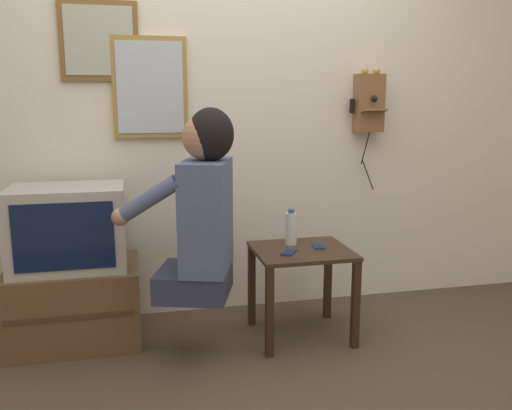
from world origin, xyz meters
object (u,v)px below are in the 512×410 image
Objects in this scene: wall_mirror at (150,88)px; cell_phone_spare at (318,246)px; wall_phone_antique at (369,103)px; television at (68,227)px; cell_phone_held at (289,252)px; person at (202,207)px; water_bottle at (291,228)px; framed_picture at (99,41)px.

wall_mirror reaches higher than cell_phone_spare.
television is at bearing -172.13° from wall_phone_antique.
cell_phone_held and cell_phone_spare have the same top height.
person is 0.75m from cell_phone_spare.
framed_picture is at bearing 158.65° from water_bottle.
wall_phone_antique is 1.33× the size of wall_mirror.
framed_picture is 0.76× the size of wall_mirror.
wall_mirror is at bearing 161.18° from cell_phone_spare.
water_bottle is at bearing -27.88° from wall_mirror.
framed_picture is 0.37m from wall_mirror.
framed_picture is 3.24× the size of cell_phone_held.
person is 2.17× the size of framed_picture.
wall_phone_antique is at bearing 7.87° from television.
wall_mirror is (-0.21, 0.62, 0.60)m from person.
water_bottle reaches higher than cell_phone_held.
framed_picture is at bearing 178.46° from wall_phone_antique.
person is 7.26× the size of cell_phone_spare.
framed_picture is 1.59m from cell_phone_held.
television reaches higher than cell_phone_held.
wall_phone_antique is 5.69× the size of cell_phone_held.
framed_picture reaches higher than wall_phone_antique.
television reaches higher than cell_phone_spare.
water_bottle is at bearing 103.16° from cell_phone_held.
water_bottle is (0.75, -0.40, -0.79)m from wall_mirror.
person is at bearing -157.17° from water_bottle.
wall_phone_antique is 1.75× the size of framed_picture.
wall_phone_antique is 1.36m from wall_mirror.
wall_mirror is at bearing 36.48° from person.
television is at bearing -123.79° from framed_picture.
water_bottle is at bearing -149.81° from wall_phone_antique.
cell_phone_spare is at bearing 56.10° from cell_phone_held.
cell_phone_spare is (1.36, -0.19, -0.14)m from television.
wall_phone_antique is (1.83, 0.25, 0.66)m from television.
cell_phone_spare is at bearing -28.41° from wall_mirror.
wall_mirror reaches higher than wall_phone_antique.
wall_phone_antique is 1.16m from cell_phone_held.
wall_phone_antique reaches higher than television.
television is at bearing -159.71° from cell_phone_held.
cell_phone_held is at bearing -30.51° from framed_picture.
television is 1.96m from wall_phone_antique.
wall_phone_antique reaches higher than cell_phone_held.
person is 0.89m from wall_mirror.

